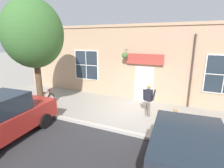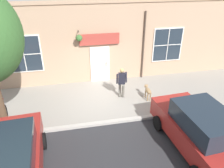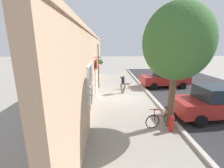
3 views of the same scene
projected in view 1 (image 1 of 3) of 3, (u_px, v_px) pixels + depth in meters
The scene contains 8 objects.
ground_plane at pixel (129, 113), 9.00m from camera, with size 90.00×90.00×0.00m, color gray.
storefront_facade at pixel (143, 63), 10.48m from camera, with size 0.95×18.00×4.55m.
pedestrian_walking at pixel (149, 97), 8.45m from camera, with size 0.54×0.61×1.62m.
dog_on_leash at pixel (174, 115), 7.69m from camera, with size 1.01×0.26×0.68m.
street_tree_by_curb at pixel (33, 36), 8.27m from camera, with size 2.97×2.67×5.57m.
leaning_bicycle at pixel (47, 102), 9.53m from camera, with size 1.69×0.48×1.00m.
parked_car_mid_block at pixel (186, 165), 4.04m from camera, with size 4.41×2.15×1.75m.
fire_hydrant at pixel (36, 102), 9.46m from camera, with size 0.34×0.20×0.77m.
Camera 1 is at (7.96, 2.61, 3.71)m, focal length 28.00 mm.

